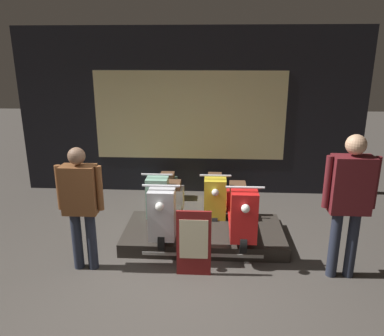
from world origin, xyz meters
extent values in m
plane|color=#423D38|center=(0.00, 0.00, 0.00)|extent=(30.00, 30.00, 0.00)
cube|color=black|center=(0.00, 3.51, 1.60)|extent=(6.69, 0.08, 3.20)
cube|color=beige|center=(0.00, 3.47, 1.55)|extent=(3.68, 0.01, 1.70)
cube|color=#2D2823|center=(0.34, 1.37, 0.10)|extent=(2.35, 1.17, 0.19)
cube|color=silver|center=(0.34, 0.79, 0.09)|extent=(1.65, 0.01, 0.05)
cylinder|color=black|center=(-0.19, 0.71, 0.34)|extent=(0.09, 0.30, 0.30)
cylinder|color=black|center=(-0.19, 2.04, 0.34)|extent=(0.09, 0.30, 0.30)
cube|color=#BCBCC1|center=(-0.19, 1.37, 0.33)|extent=(0.32, 1.24, 0.05)
cube|color=#BCBCC1|center=(-0.19, 0.73, 0.70)|extent=(0.34, 0.27, 0.68)
cube|color=#BCBCC1|center=(-0.19, 2.02, 0.42)|extent=(0.36, 0.31, 0.34)
cube|color=brown|center=(-0.19, 2.01, 0.65)|extent=(0.26, 0.28, 0.11)
cylinder|color=silver|center=(-0.19, 0.72, 1.09)|extent=(0.49, 0.03, 0.03)
sphere|color=white|center=(-0.19, 0.54, 0.89)|extent=(0.11, 0.11, 0.11)
cylinder|color=black|center=(0.87, 0.71, 0.34)|extent=(0.09, 0.30, 0.30)
cylinder|color=black|center=(0.87, 2.04, 0.34)|extent=(0.09, 0.30, 0.30)
cube|color=red|center=(0.87, 1.37, 0.33)|extent=(0.32, 1.24, 0.05)
cube|color=red|center=(0.87, 0.73, 0.70)|extent=(0.34, 0.27, 0.68)
cube|color=red|center=(0.87, 2.02, 0.42)|extent=(0.36, 0.31, 0.34)
cube|color=brown|center=(0.87, 2.01, 0.65)|extent=(0.26, 0.28, 0.11)
cylinder|color=silver|center=(0.87, 0.72, 1.09)|extent=(0.49, 0.03, 0.03)
sphere|color=white|center=(0.87, 0.54, 0.89)|extent=(0.11, 0.11, 0.11)
cylinder|color=black|center=(-0.41, 1.76, 0.15)|extent=(0.09, 0.30, 0.30)
cylinder|color=black|center=(-0.41, 3.09, 0.15)|extent=(0.09, 0.30, 0.30)
cube|color=#8EC6AD|center=(-0.41, 2.42, 0.14)|extent=(0.32, 1.24, 0.05)
cube|color=#8EC6AD|center=(-0.41, 1.78, 0.50)|extent=(0.34, 0.27, 0.68)
cube|color=#8EC6AD|center=(-0.41, 3.07, 0.23)|extent=(0.36, 0.31, 0.34)
cube|color=brown|center=(-0.41, 3.06, 0.45)|extent=(0.26, 0.28, 0.11)
cylinder|color=silver|center=(-0.41, 1.77, 0.90)|extent=(0.49, 0.03, 0.03)
sphere|color=white|center=(-0.41, 1.59, 0.69)|extent=(0.11, 0.11, 0.11)
cylinder|color=black|center=(0.51, 1.76, 0.15)|extent=(0.09, 0.30, 0.30)
cylinder|color=black|center=(0.51, 3.09, 0.15)|extent=(0.09, 0.30, 0.30)
cube|color=yellow|center=(0.51, 2.42, 0.14)|extent=(0.32, 1.24, 0.05)
cube|color=yellow|center=(0.51, 1.78, 0.50)|extent=(0.34, 0.27, 0.68)
cube|color=yellow|center=(0.51, 3.07, 0.23)|extent=(0.36, 0.31, 0.34)
cube|color=brown|center=(0.51, 3.06, 0.45)|extent=(0.26, 0.28, 0.11)
cylinder|color=silver|center=(0.51, 1.77, 0.90)|extent=(0.49, 0.03, 0.03)
sphere|color=white|center=(0.51, 1.59, 0.69)|extent=(0.11, 0.11, 0.11)
cylinder|color=#232838|center=(-1.27, 0.54, 0.39)|extent=(0.13, 0.13, 0.78)
cylinder|color=#232838|center=(-1.08, 0.54, 0.39)|extent=(0.13, 0.13, 0.78)
cube|color=brown|center=(-1.18, 0.54, 1.09)|extent=(0.42, 0.24, 0.62)
cylinder|color=brown|center=(-1.43, 0.54, 1.12)|extent=(0.08, 0.08, 0.57)
cylinder|color=brown|center=(-0.92, 0.54, 1.12)|extent=(0.08, 0.08, 0.57)
sphere|color=brown|center=(-1.18, 0.54, 1.52)|extent=(0.21, 0.21, 0.21)
cylinder|color=#232838|center=(1.98, 0.54, 0.44)|extent=(0.13, 0.13, 0.88)
cylinder|color=#232838|center=(2.19, 0.54, 0.44)|extent=(0.13, 0.13, 0.88)
cube|color=#5B191E|center=(2.09, 0.54, 1.22)|extent=(0.47, 0.26, 0.69)
cylinder|color=#5B191E|center=(1.81, 0.54, 1.25)|extent=(0.08, 0.08, 0.64)
cylinder|color=#5B191E|center=(2.36, 0.54, 1.25)|extent=(0.08, 0.08, 0.64)
sphere|color=tan|center=(2.09, 0.54, 1.71)|extent=(0.24, 0.24, 0.24)
cube|color=maroon|center=(0.24, 0.46, 0.44)|extent=(0.43, 0.04, 0.88)
cube|color=beige|center=(0.24, 0.43, 0.50)|extent=(0.35, 0.01, 0.53)
camera|label=1|loc=(0.46, -3.71, 2.70)|focal=35.00mm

